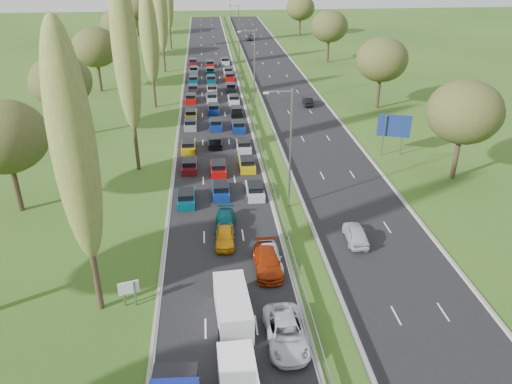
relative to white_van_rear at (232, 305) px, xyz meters
name	(u,v)px	position (x,y,z in m)	size (l,w,h in m)	color
ground	(253,103)	(6.57, 53.05, -1.16)	(260.00, 260.00, 0.00)	#284C17
near_carriageway	(212,99)	(-0.18, 55.55, -1.16)	(10.50, 215.00, 0.04)	black
far_carriageway	(291,97)	(13.32, 55.55, -1.16)	(10.50, 215.00, 0.04)	black
central_reservation	(252,95)	(6.57, 55.55, -0.61)	(2.36, 215.00, 0.32)	gray
lamp_columns	(254,69)	(6.57, 51.05, 4.84)	(0.18, 140.18, 12.00)	gray
poplar_row	(141,40)	(-9.43, 41.22, 11.23)	(2.80, 127.80, 22.44)	#2D2116
woodland_left	(54,88)	(-19.93, 35.68, 6.52)	(8.00, 166.00, 11.10)	#2D2116
woodland_right	(401,72)	(26.07, 39.72, 6.52)	(8.00, 153.00, 11.10)	#2D2116
traffic_queue_fill	(213,106)	(-0.16, 50.47, -0.72)	(9.02, 69.55, 0.80)	#053F4C
near_car_7	(225,222)	(0.05, 12.45, -0.48)	(1.84, 4.52, 1.31)	#044348
near_car_8	(225,236)	(-0.08, 9.83, -0.43)	(1.67, 4.15, 1.41)	orange
near_car_10	(286,333)	(3.36, -2.75, -0.36)	(2.58, 5.59, 1.55)	silver
near_car_11	(267,261)	(3.15, 5.57, -0.39)	(2.10, 5.17, 1.50)	#942909
near_car_12	(270,256)	(3.45, 6.30, -0.39)	(1.77, 4.40, 1.50)	white
far_car_0	(356,234)	(11.44, 9.05, -0.40)	(1.75, 4.36, 1.48)	#B4B9BE
far_car_1	(308,101)	(15.28, 50.67, -0.48)	(1.39, 4.00, 1.32)	black
far_car_2	(251,37)	(11.70, 114.45, -0.42)	(2.38, 5.17, 1.44)	slate
white_van_rear	(232,305)	(0.00, 0.00, 0.00)	(2.21, 5.62, 2.26)	silver
info_sign	(129,290)	(-7.33, 2.08, 0.21)	(1.47, 0.50, 2.10)	gray
direction_sign	(394,128)	(21.47, 28.40, 2.41)	(3.82, 1.37, 5.20)	gray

